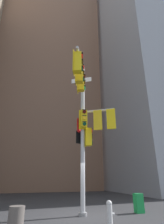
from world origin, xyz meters
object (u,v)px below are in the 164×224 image
at_px(newspaper_box, 139,203).
at_px(signal_pole_assembly, 87,113).
at_px(trash_bin, 16,220).
at_px(fire_hydrant, 110,212).

bearing_deg(newspaper_box, signal_pole_assembly, -169.52).
distance_m(signal_pole_assembly, trash_bin, 5.79).
xyz_separation_m(signal_pole_assembly, newspaper_box, (3.11, 0.58, -4.64)).
bearing_deg(trash_bin, signal_pole_assembly, 24.64).
distance_m(signal_pole_assembly, fire_hydrant, 4.86).
relative_size(fire_hydrant, newspaper_box, 0.95).
distance_m(fire_hydrant, trash_bin, 3.53).
relative_size(signal_pole_assembly, fire_hydrant, 9.57).
xyz_separation_m(newspaper_box, trash_bin, (-6.19, -1.99, -0.06)).
xyz_separation_m(signal_pole_assembly, trash_bin, (-3.08, -1.41, -4.69)).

